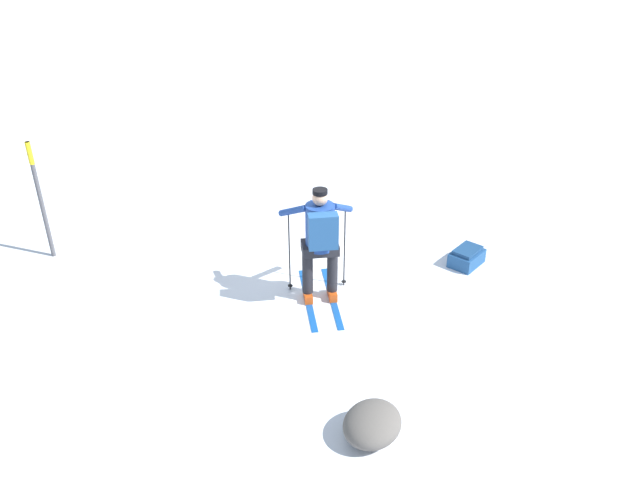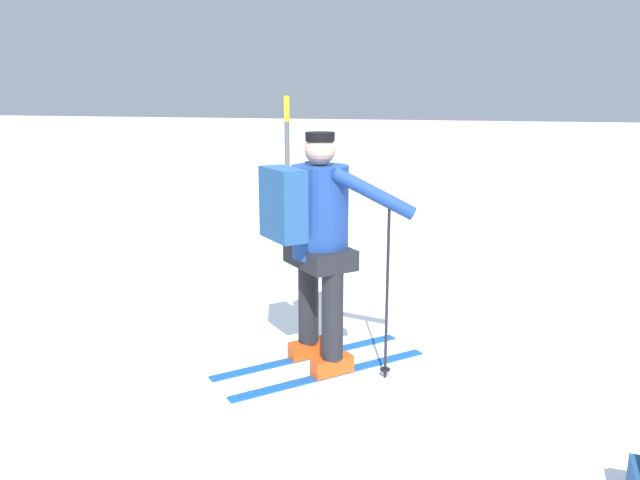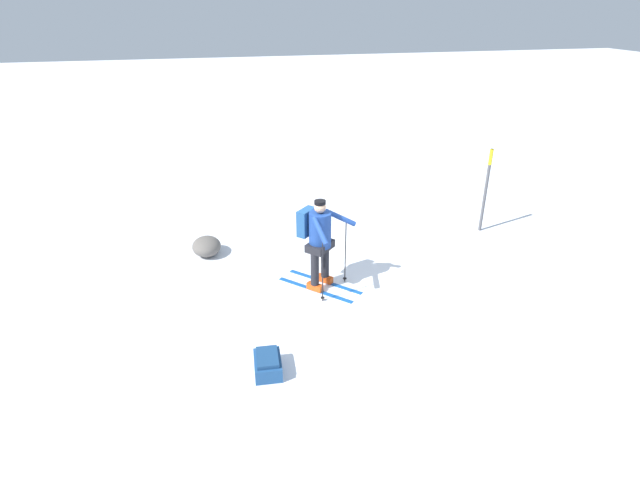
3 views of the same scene
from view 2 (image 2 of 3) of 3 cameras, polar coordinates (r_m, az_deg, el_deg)
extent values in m
plane|color=white|center=(4.91, 4.45, -10.01)|extent=(80.00, 80.00, 0.00)
cube|color=#144C9E|center=(4.78, -1.05, -10.60)|extent=(1.17, 1.16, 0.01)
cube|color=#C64714|center=(4.75, -1.05, -9.88)|extent=(0.29, 0.29, 0.12)
cylinder|color=black|center=(4.61, -1.07, -5.20)|extent=(0.15, 0.15, 0.70)
cube|color=#144C9E|center=(4.51, 1.12, -12.15)|extent=(1.17, 1.16, 0.01)
cube|color=#C64714|center=(4.48, 1.12, -11.40)|extent=(0.29, 0.29, 0.12)
cylinder|color=black|center=(4.32, 1.14, -6.47)|extent=(0.15, 0.15, 0.70)
cube|color=black|center=(4.36, 0.00, -1.48)|extent=(0.59, 0.59, 0.14)
cylinder|color=navy|center=(4.29, 0.00, 2.62)|extent=(0.39, 0.39, 0.63)
sphere|color=tan|center=(4.23, 0.00, 8.23)|extent=(0.21, 0.21, 0.21)
cylinder|color=black|center=(4.23, 0.00, 9.44)|extent=(0.20, 0.20, 0.06)
cube|color=navy|center=(4.15, -3.41, 3.31)|extent=(0.39, 0.40, 0.48)
cylinder|color=black|center=(4.89, 0.77, -2.32)|extent=(0.02, 0.02, 1.25)
cylinder|color=black|center=(5.07, 0.75, -8.46)|extent=(0.07, 0.07, 0.01)
cylinder|color=navy|center=(4.66, 0.25, 5.41)|extent=(0.19, 0.57, 0.34)
cylinder|color=black|center=(4.26, 6.16, -4.79)|extent=(0.02, 0.02, 1.25)
cylinder|color=black|center=(4.47, 5.97, -11.68)|extent=(0.07, 0.07, 0.01)
cylinder|color=navy|center=(4.10, 4.94, 4.26)|extent=(0.57, 0.19, 0.34)
cylinder|color=#4C4C51|center=(8.66, -3.01, 6.76)|extent=(0.07, 0.07, 1.90)
cylinder|color=yellow|center=(8.60, -3.07, 11.91)|extent=(0.08, 0.08, 0.34)
camera|label=1|loc=(7.60, -83.80, 25.53)|focal=35.00mm
camera|label=3|loc=(7.54, 91.32, 22.47)|focal=28.00mm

